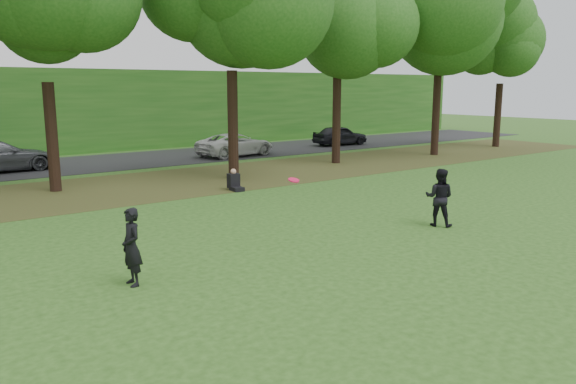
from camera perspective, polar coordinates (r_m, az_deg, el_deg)
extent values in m
plane|color=#264816|center=(12.63, 8.37, -7.66)|extent=(120.00, 120.00, 0.00)
cube|color=#49331A|center=(23.38, -14.82, 0.59)|extent=(60.00, 7.00, 0.01)
cube|color=black|center=(30.87, -20.46, 2.65)|extent=(70.00, 7.00, 0.02)
cube|color=#1E5117|center=(36.44, -23.46, 7.51)|extent=(70.00, 3.00, 5.00)
imported|color=black|center=(11.68, -15.61, -5.40)|extent=(0.38, 0.58, 1.59)
imported|color=black|center=(16.60, 15.12, -0.53)|extent=(0.95, 1.02, 1.66)
imported|color=silver|center=(32.50, -5.34, 4.82)|extent=(4.91, 2.76, 1.30)
imported|color=black|center=(38.63, 5.30, 5.76)|extent=(3.99, 1.84, 1.33)
cylinder|color=#E7134A|center=(13.31, 0.59, 1.23)|extent=(0.37, 0.36, 0.12)
cube|color=black|center=(21.63, -5.21, 0.31)|extent=(0.44, 0.59, 0.16)
cube|color=black|center=(21.83, -5.56, 1.15)|extent=(0.45, 0.37, 0.56)
sphere|color=tan|center=(21.77, -5.57, 2.08)|extent=(0.22, 0.22, 0.22)
cylinder|color=black|center=(23.06, -22.86, 5.13)|extent=(0.44, 0.44, 4.12)
sphere|color=#1E5117|center=(23.16, -23.75, 17.02)|extent=(5.80, 5.80, 5.80)
cylinder|color=black|center=(24.27, -5.62, 6.74)|extent=(0.44, 0.44, 4.62)
cylinder|color=black|center=(29.42, 4.95, 7.26)|extent=(0.44, 0.44, 4.45)
sphere|color=#1E5117|center=(29.57, 5.12, 17.36)|extent=(6.20, 6.20, 6.20)
cylinder|color=black|center=(33.96, 14.82, 8.00)|extent=(0.44, 0.44, 5.17)
sphere|color=#1E5117|center=(34.25, 15.32, 18.12)|extent=(7.40, 7.40, 7.40)
cylinder|color=black|center=(39.96, 20.52, 7.31)|extent=(0.44, 0.44, 4.16)
sphere|color=#1E5117|center=(40.03, 20.99, 14.24)|extent=(5.60, 5.60, 5.60)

